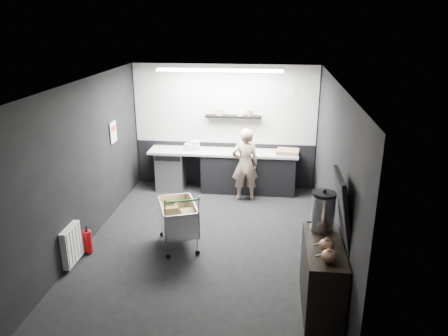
# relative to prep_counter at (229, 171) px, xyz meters

# --- Properties ---
(floor) EXTENTS (5.50, 5.50, 0.00)m
(floor) POSITION_rel_prep_counter_xyz_m (-0.14, -2.42, -0.46)
(floor) COLOR black
(floor) RESTS_ON ground
(ceiling) EXTENTS (5.50, 5.50, 0.00)m
(ceiling) POSITION_rel_prep_counter_xyz_m (-0.14, -2.42, 2.24)
(ceiling) COLOR white
(ceiling) RESTS_ON wall_back
(wall_back) EXTENTS (5.50, 0.00, 5.50)m
(wall_back) POSITION_rel_prep_counter_xyz_m (-0.14, 0.33, 0.89)
(wall_back) COLOR black
(wall_back) RESTS_ON floor
(wall_front) EXTENTS (5.50, 0.00, 5.50)m
(wall_front) POSITION_rel_prep_counter_xyz_m (-0.14, -5.17, 0.89)
(wall_front) COLOR black
(wall_front) RESTS_ON floor
(wall_left) EXTENTS (0.00, 5.50, 5.50)m
(wall_left) POSITION_rel_prep_counter_xyz_m (-2.14, -2.42, 0.89)
(wall_left) COLOR black
(wall_left) RESTS_ON floor
(wall_right) EXTENTS (0.00, 5.50, 5.50)m
(wall_right) POSITION_rel_prep_counter_xyz_m (1.86, -2.42, 0.89)
(wall_right) COLOR black
(wall_right) RESTS_ON floor
(kitchen_wall_panel) EXTENTS (3.95, 0.02, 1.70)m
(kitchen_wall_panel) POSITION_rel_prep_counter_xyz_m (-0.14, 0.31, 1.39)
(kitchen_wall_panel) COLOR #B3B3AF
(kitchen_wall_panel) RESTS_ON wall_back
(dado_panel) EXTENTS (3.95, 0.02, 1.00)m
(dado_panel) POSITION_rel_prep_counter_xyz_m (-0.14, 0.31, 0.04)
(dado_panel) COLOR black
(dado_panel) RESTS_ON wall_back
(floating_shelf) EXTENTS (1.20, 0.22, 0.04)m
(floating_shelf) POSITION_rel_prep_counter_xyz_m (0.06, 0.20, 1.16)
(floating_shelf) COLOR black
(floating_shelf) RESTS_ON wall_back
(wall_clock) EXTENTS (0.20, 0.03, 0.20)m
(wall_clock) POSITION_rel_prep_counter_xyz_m (1.26, 0.30, 1.69)
(wall_clock) COLOR silver
(wall_clock) RESTS_ON wall_back
(poster) EXTENTS (0.02, 0.30, 0.40)m
(poster) POSITION_rel_prep_counter_xyz_m (-2.12, -1.12, 1.09)
(poster) COLOR silver
(poster) RESTS_ON wall_left
(poster_red_band) EXTENTS (0.02, 0.22, 0.10)m
(poster_red_band) POSITION_rel_prep_counter_xyz_m (-2.11, -1.12, 1.16)
(poster_red_band) COLOR red
(poster_red_band) RESTS_ON poster
(radiator) EXTENTS (0.10, 0.50, 0.60)m
(radiator) POSITION_rel_prep_counter_xyz_m (-2.08, -3.32, -0.11)
(radiator) COLOR silver
(radiator) RESTS_ON wall_left
(ceiling_strip) EXTENTS (2.40, 0.20, 0.04)m
(ceiling_strip) POSITION_rel_prep_counter_xyz_m (-0.14, -0.57, 2.21)
(ceiling_strip) COLOR white
(ceiling_strip) RESTS_ON ceiling
(prep_counter) EXTENTS (3.20, 0.61, 0.90)m
(prep_counter) POSITION_rel_prep_counter_xyz_m (0.00, 0.00, 0.00)
(prep_counter) COLOR black
(prep_counter) RESTS_ON floor
(person) EXTENTS (0.61, 0.46, 1.53)m
(person) POSITION_rel_prep_counter_xyz_m (0.37, -0.45, 0.31)
(person) COLOR beige
(person) RESTS_ON floor
(shopping_cart) EXTENTS (0.86, 1.12, 1.03)m
(shopping_cart) POSITION_rel_prep_counter_xyz_m (-0.59, -2.53, 0.03)
(shopping_cart) COLOR silver
(shopping_cart) RESTS_ON floor
(sideboard) EXTENTS (0.53, 1.24, 1.86)m
(sideboard) POSITION_rel_prep_counter_xyz_m (1.62, -3.91, 0.13)
(sideboard) COLOR black
(sideboard) RESTS_ON floor
(fire_extinguisher) EXTENTS (0.14, 0.14, 0.46)m
(fire_extinguisher) POSITION_rel_prep_counter_xyz_m (-1.99, -2.95, -0.23)
(fire_extinguisher) COLOR red
(fire_extinguisher) RESTS_ON floor
(cardboard_box) EXTENTS (0.50, 0.40, 0.09)m
(cardboard_box) POSITION_rel_prep_counter_xyz_m (1.24, -0.05, 0.49)
(cardboard_box) COLOR #8D6B4B
(cardboard_box) RESTS_ON prep_counter
(pink_tub) EXTENTS (0.21, 0.21, 0.21)m
(pink_tub) POSITION_rel_prep_counter_xyz_m (-0.74, 0.00, 0.55)
(pink_tub) COLOR beige
(pink_tub) RESTS_ON prep_counter
(white_container) EXTENTS (0.20, 0.17, 0.16)m
(white_container) POSITION_rel_prep_counter_xyz_m (-0.87, -0.05, 0.52)
(white_container) COLOR silver
(white_container) RESTS_ON prep_counter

